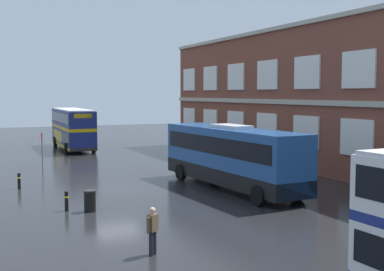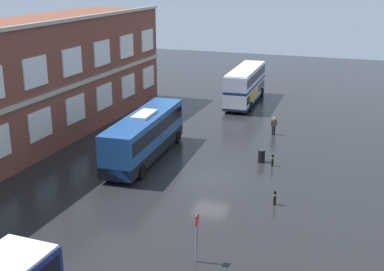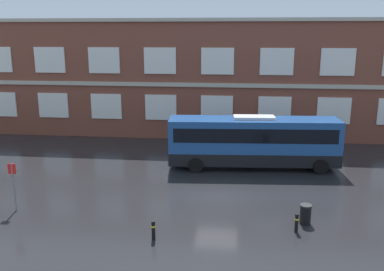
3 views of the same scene
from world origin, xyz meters
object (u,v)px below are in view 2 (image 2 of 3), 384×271
object	(u,v)px
bus_stand_flag	(197,234)
safety_bollard_west	(275,198)
waiting_passenger	(274,125)
station_litter_bin	(261,156)
safety_bollard_east	(273,160)
touring_coach	(145,136)
double_decker_middle	(245,85)

from	to	relation	value
bus_stand_flag	safety_bollard_west	distance (m)	8.61
waiting_passenger	station_litter_bin	xyz separation A→B (m)	(-7.42, -0.52, -0.41)
safety_bollard_west	safety_bollard_east	bearing A→B (deg)	12.63
bus_stand_flag	safety_bollard_east	bearing A→B (deg)	-3.55
station_litter_bin	safety_bollard_west	bearing A→B (deg)	-161.12
safety_bollard_west	safety_bollard_east	world-z (taller)	same
bus_stand_flag	station_litter_bin	size ratio (longest dim) A/B	2.62
touring_coach	station_litter_bin	world-z (taller)	touring_coach
waiting_passenger	station_litter_bin	size ratio (longest dim) A/B	1.65
touring_coach	safety_bollard_east	distance (m)	10.24
double_decker_middle	bus_stand_flag	size ratio (longest dim) A/B	4.11
double_decker_middle	station_litter_bin	xyz separation A→B (m)	(-18.22, -6.00, -1.63)
bus_stand_flag	safety_bollard_west	xyz separation A→B (m)	(8.17, -2.46, -1.14)
double_decker_middle	bus_stand_flag	xyz separation A→B (m)	(-33.78, -6.07, -0.51)
safety_bollard_west	touring_coach	bearing A→B (deg)	66.54
safety_bollard_east	double_decker_middle	bearing A→B (deg)	20.43
double_decker_middle	touring_coach	size ratio (longest dim) A/B	0.91
safety_bollard_west	bus_stand_flag	bearing A→B (deg)	163.28
safety_bollard_east	safety_bollard_west	bearing A→B (deg)	-167.37
double_decker_middle	station_litter_bin	distance (m)	19.25
safety_bollard_east	station_litter_bin	bearing A→B (deg)	60.07
safety_bollard_east	bus_stand_flag	bearing A→B (deg)	176.45
safety_bollard_east	waiting_passenger	bearing A→B (deg)	10.76
safety_bollard_west	safety_bollard_east	distance (m)	6.98
waiting_passenger	safety_bollard_east	world-z (taller)	waiting_passenger
touring_coach	safety_bollard_west	bearing A→B (deg)	-113.46
touring_coach	waiting_passenger	distance (m)	12.99
bus_stand_flag	station_litter_bin	bearing A→B (deg)	0.26
touring_coach	bus_stand_flag	distance (m)	15.98
bus_stand_flag	safety_bollard_east	size ratio (longest dim) A/B	2.84
touring_coach	double_decker_middle	bearing A→B (deg)	-8.22
double_decker_middle	bus_stand_flag	bearing A→B (deg)	-169.81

